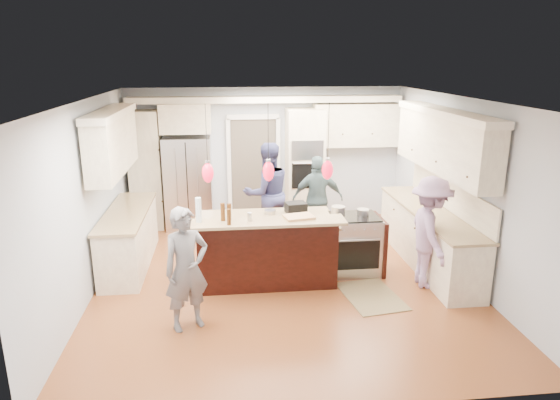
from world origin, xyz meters
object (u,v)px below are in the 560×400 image
(refrigerator, at_px, (189,183))
(kitchen_island, at_px, (266,248))
(person_bar_end, at_px, (186,269))
(person_far_left, at_px, (267,193))
(island_range, at_px, (355,244))

(refrigerator, bearing_deg, kitchen_island, -63.09)
(person_bar_end, height_order, person_far_left, person_far_left)
(island_range, height_order, person_bar_end, person_bar_end)
(kitchen_island, height_order, person_bar_end, person_bar_end)
(person_bar_end, bearing_deg, kitchen_island, 24.93)
(kitchen_island, distance_m, person_bar_end, 1.76)
(refrigerator, xyz_separation_m, person_far_left, (1.46, -1.04, 0.02))
(kitchen_island, relative_size, island_range, 2.28)
(person_far_left, bearing_deg, refrigerator, -51.10)
(refrigerator, relative_size, person_far_left, 0.98)
(island_range, xyz_separation_m, person_far_left, (-1.25, 1.45, 0.46))
(person_bar_end, xyz_separation_m, person_far_left, (1.24, 2.88, 0.14))
(refrigerator, height_order, person_far_left, person_far_left)
(island_range, bearing_deg, person_bar_end, -150.14)
(kitchen_island, xyz_separation_m, island_range, (1.41, 0.08, -0.03))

